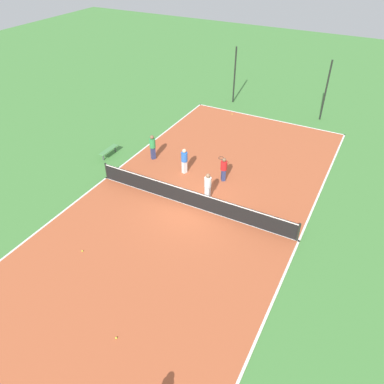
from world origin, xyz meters
The scene contains 13 objects.
ground_plane centered at (0.00, 0.00, 0.00)m, with size 80.00×80.00×0.00m, color #47843D.
court_surface centered at (0.00, 0.00, 0.01)m, with size 11.08×23.55×0.02m.
tennis_net centered at (0.00, 0.00, 0.52)m, with size 10.88×0.10×0.99m.
bench centered at (-6.87, 2.07, 0.39)m, with size 0.36×1.47×0.45m.
player_coach_red centered at (0.43, 2.89, 0.82)m, with size 0.84×0.93×1.42m.
player_far_white centered at (0.42, 0.91, 0.90)m, with size 0.36×0.36×1.55m.
player_far_green centered at (-4.27, 3.02, 0.91)m, with size 0.50×0.50×1.57m.
player_near_blue centered at (-1.84, 2.56, 0.89)m, with size 0.47×0.47×1.54m.
tennis_ball_midcourt centered at (-2.53, 11.19, 0.06)m, with size 0.07×0.07×0.07m, color #CCE033.
tennis_ball_near_net centered at (-2.73, -5.12, 0.06)m, with size 0.07×0.07×0.07m, color #CCE033.
tennis_ball_far_baseline centered at (1.17, -7.82, 0.06)m, with size 0.07×0.07×0.07m, color #CCE033.
fence_post_back_left centered at (-3.44, 13.46, 2.14)m, with size 0.12×0.12×4.28m.
fence_post_back_right centered at (3.44, 13.46, 2.14)m, with size 0.12×0.12×4.28m.
Camera 1 is at (7.01, -13.21, 11.80)m, focal length 35.00 mm.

